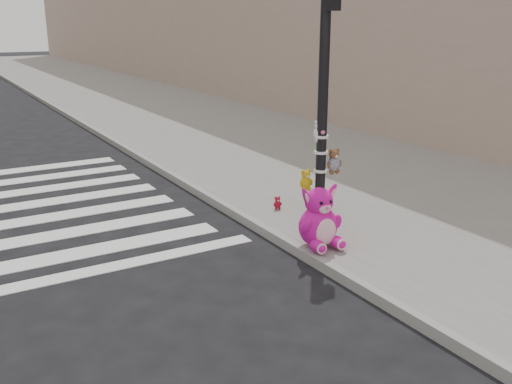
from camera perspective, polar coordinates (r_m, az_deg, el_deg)
ground at (r=6.72m, az=-2.60°, el=-11.49°), size 120.00×120.00×0.00m
sidewalk_near at (r=17.38m, az=-3.53°, el=6.46°), size 7.00×80.00×0.14m
curb_edge at (r=16.14m, az=-14.54°, el=5.15°), size 0.12×80.00×0.15m
signal_pole at (r=8.97m, az=6.71°, el=7.87°), size 0.69×0.48×4.00m
pink_bunny at (r=7.97m, az=6.35°, el=-2.94°), size 0.64×0.68×0.90m
red_teddy at (r=9.56m, az=2.16°, el=-1.08°), size 0.17×0.14×0.22m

